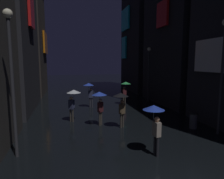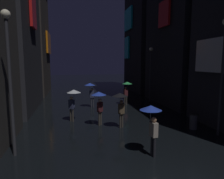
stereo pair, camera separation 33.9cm
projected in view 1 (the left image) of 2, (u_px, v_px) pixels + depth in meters
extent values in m
cube|color=red|center=(31.00, 10.00, 15.17)|extent=(0.20, 1.87, 2.65)
cube|color=#2D2826|center=(24.00, 11.00, 23.52)|extent=(4.00, 7.67, 19.70)
cube|color=orange|center=(45.00, 43.00, 25.73)|extent=(0.20, 3.79, 2.64)
cube|color=white|center=(221.00, 55.00, 10.87)|extent=(0.20, 4.23, 1.92)
cube|color=red|center=(162.00, 14.00, 17.17)|extent=(0.20, 1.87, 2.15)
cube|color=black|center=(143.00, 19.00, 26.83)|extent=(4.00, 7.46, 19.35)
cube|color=#19D8F2|center=(124.00, 48.00, 28.56)|extent=(0.20, 1.90, 3.01)
cube|color=#19D8F2|center=(125.00, 19.00, 27.56)|extent=(0.20, 3.34, 2.90)
cylinder|color=#38332D|center=(71.00, 115.00, 13.07)|extent=(0.12, 0.12, 0.85)
cylinder|color=#38332D|center=(73.00, 116.00, 13.00)|extent=(0.12, 0.12, 0.85)
cube|color=#333859|center=(71.00, 104.00, 12.94)|extent=(0.40, 0.38, 0.60)
sphere|color=tan|center=(71.00, 98.00, 12.88)|extent=(0.22, 0.22, 0.22)
cylinder|color=#333859|center=(74.00, 104.00, 12.90)|extent=(0.09, 0.09, 0.50)
cylinder|color=slate|center=(74.00, 99.00, 12.85)|extent=(0.02, 0.02, 0.77)
cone|color=silver|center=(74.00, 91.00, 12.79)|extent=(0.90, 0.90, 0.20)
cylinder|color=#38332D|center=(123.00, 120.00, 11.92)|extent=(0.12, 0.12, 0.85)
cylinder|color=#38332D|center=(121.00, 121.00, 11.80)|extent=(0.12, 0.12, 0.85)
cube|color=brown|center=(122.00, 109.00, 11.76)|extent=(0.40, 0.37, 0.60)
sphere|color=#9E7051|center=(122.00, 102.00, 11.71)|extent=(0.22, 0.22, 0.22)
cylinder|color=brown|center=(121.00, 108.00, 11.59)|extent=(0.09, 0.09, 0.50)
cylinder|color=slate|center=(121.00, 103.00, 11.55)|extent=(0.02, 0.02, 0.77)
cone|color=black|center=(121.00, 95.00, 11.48)|extent=(0.90, 0.90, 0.20)
cylinder|color=black|center=(157.00, 147.00, 8.17)|extent=(0.12, 0.12, 0.85)
cylinder|color=black|center=(155.00, 145.00, 8.33)|extent=(0.12, 0.12, 0.85)
cube|color=gray|center=(157.00, 129.00, 8.15)|extent=(0.27, 0.37, 0.60)
sphere|color=#9E7051|center=(157.00, 119.00, 8.10)|extent=(0.22, 0.22, 0.22)
cylinder|color=gray|center=(153.00, 127.00, 8.29)|extent=(0.09, 0.09, 0.50)
cylinder|color=slate|center=(153.00, 119.00, 8.25)|extent=(0.02, 0.02, 0.77)
cone|color=#263FB2|center=(154.00, 107.00, 8.18)|extent=(0.90, 0.90, 0.20)
cylinder|color=#2D2D38|center=(92.00, 102.00, 17.23)|extent=(0.12, 0.12, 0.85)
cylinder|color=#2D2D38|center=(90.00, 102.00, 17.23)|extent=(0.12, 0.12, 0.85)
cube|color=#333859|center=(91.00, 94.00, 17.13)|extent=(0.38, 0.29, 0.60)
sphere|color=tan|center=(91.00, 89.00, 17.07)|extent=(0.22, 0.22, 0.22)
cylinder|color=#333859|center=(89.00, 94.00, 17.07)|extent=(0.09, 0.09, 0.50)
cylinder|color=slate|center=(89.00, 90.00, 17.03)|extent=(0.02, 0.02, 0.77)
cone|color=#263FB2|center=(89.00, 84.00, 16.96)|extent=(0.90, 0.90, 0.20)
cylinder|color=#38332D|center=(101.00, 118.00, 12.38)|extent=(0.12, 0.12, 0.85)
cylinder|color=#38332D|center=(100.00, 119.00, 12.23)|extent=(0.12, 0.12, 0.85)
cube|color=#4C1E23|center=(100.00, 107.00, 12.21)|extent=(0.39, 0.40, 0.60)
sphere|color=beige|center=(100.00, 100.00, 12.15)|extent=(0.22, 0.22, 0.22)
cylinder|color=#4C1E23|center=(99.00, 107.00, 12.02)|extent=(0.09, 0.09, 0.50)
cylinder|color=slate|center=(99.00, 101.00, 11.98)|extent=(0.02, 0.02, 0.77)
cone|color=#263FB2|center=(99.00, 93.00, 11.91)|extent=(0.90, 0.90, 0.20)
cylinder|color=#38332D|center=(123.00, 100.00, 18.18)|extent=(0.12, 0.12, 0.85)
cylinder|color=#38332D|center=(125.00, 100.00, 18.26)|extent=(0.12, 0.12, 0.85)
cube|color=#4C1E23|center=(124.00, 92.00, 18.12)|extent=(0.38, 0.29, 0.60)
sphere|color=#9E7051|center=(124.00, 88.00, 18.06)|extent=(0.22, 0.22, 0.22)
cylinder|color=#4C1E23|center=(126.00, 92.00, 18.23)|extent=(0.09, 0.09, 0.50)
cylinder|color=slate|center=(126.00, 88.00, 18.19)|extent=(0.02, 0.02, 0.77)
cone|color=green|center=(126.00, 83.00, 18.12)|extent=(0.90, 0.90, 0.20)
cylinder|color=#2D2D33|center=(221.00, 82.00, 10.45)|extent=(0.14, 0.14, 5.69)
cylinder|color=#2D2D33|center=(148.00, 77.00, 19.60)|extent=(0.14, 0.14, 4.95)
sphere|color=#F9EFCC|center=(149.00, 49.00, 19.25)|extent=(0.36, 0.36, 0.36)
cylinder|color=#2D2D33|center=(13.00, 91.00, 7.86)|extent=(0.14, 0.14, 5.49)
sphere|color=#F9EFCC|center=(8.00, 14.00, 7.46)|extent=(0.36, 0.36, 0.36)
cylinder|color=#3F3F47|center=(193.00, 121.00, 11.74)|extent=(0.44, 0.44, 0.85)
cylinder|color=black|center=(194.00, 113.00, 11.68)|extent=(0.46, 0.46, 0.08)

